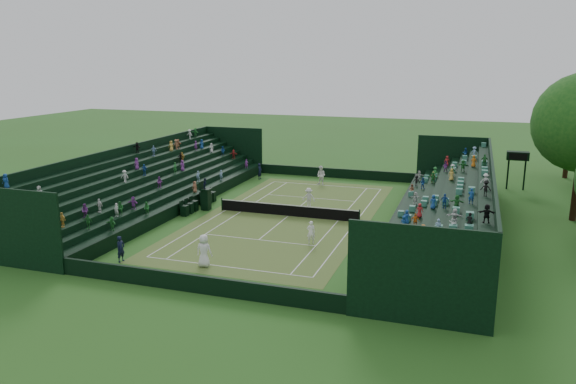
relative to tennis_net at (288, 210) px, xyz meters
name	(u,v)px	position (x,y,z in m)	size (l,w,h in m)	color
ground	(288,216)	(0.00, 0.00, -0.53)	(160.00, 160.00, 0.00)	#2C5C1D
court_surface	(288,216)	(0.00, 0.00, -0.52)	(12.97, 26.77, 0.01)	#2D6822
perimeter_wall_north	(336,173)	(0.00, 15.88, -0.03)	(17.17, 0.20, 1.00)	black
perimeter_wall_south	(194,284)	(0.00, -15.88, -0.03)	(17.17, 0.20, 1.00)	black
perimeter_wall_east	(395,220)	(8.48, 0.00, -0.03)	(0.20, 31.77, 1.00)	black
perimeter_wall_west	(193,202)	(-8.48, 0.00, -0.03)	(0.20, 31.77, 1.00)	black
north_grandstand	(454,211)	(12.66, 0.00, 1.02)	(6.60, 32.00, 4.90)	black
south_grandstand	(149,186)	(-12.66, 0.00, 1.02)	(6.60, 32.00, 4.90)	black
tennis_net	(288,210)	(0.00, 0.00, 0.00)	(11.67, 0.10, 1.06)	black
scoreboard_tower	(518,157)	(17.75, 16.00, 2.62)	(2.00, 1.00, 3.70)	black
umpire_chair	(206,196)	(-7.13, -0.26, 0.63)	(0.86, 0.86, 2.70)	black
courtside_chairs	(199,203)	(-7.91, -0.01, -0.06)	(0.57, 5.54, 1.24)	black
player_near_west	(204,251)	(-1.24, -12.24, 0.49)	(0.99, 0.64, 2.03)	white
player_near_east	(311,232)	(3.65, -5.98, 0.28)	(0.59, 0.38, 1.61)	white
player_far_west	(321,175)	(-0.55, 12.09, 0.43)	(0.93, 0.72, 1.91)	white
player_far_east	(309,198)	(0.80, 3.15, 0.32)	(1.10, 0.64, 1.70)	silver
line_judge_north	(260,171)	(-7.37, 12.71, 0.31)	(0.61, 0.40, 1.68)	black
line_judge_south	(121,249)	(-6.52, -13.09, 0.30)	(0.60, 0.40, 1.65)	black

